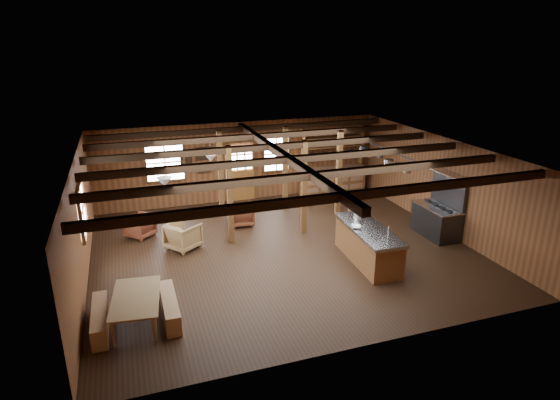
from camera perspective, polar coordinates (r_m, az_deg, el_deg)
name	(u,v)px	position (r m, az deg, el deg)	size (l,w,h in m)	color
room	(283,202)	(12.40, 0.32, -0.25)	(10.04, 9.04, 2.84)	black
ceiling_joists	(280,153)	(12.19, 0.06, 5.69)	(9.80, 8.82, 0.18)	black
timber_posts	(277,179)	(14.43, -0.43, 2.58)	(3.95, 2.35, 2.80)	#412712
back_door	(242,176)	(16.62, -4.71, 2.90)	(1.02, 0.08, 2.15)	brown
window_back_left	(165,162)	(16.04, -13.85, 4.46)	(1.32, 0.06, 1.32)	white
window_back_right	(276,154)	(16.80, -0.46, 5.68)	(1.02, 0.06, 1.32)	white
window_left	(82,210)	(12.25, -23.02, -1.10)	(0.14, 1.24, 1.32)	white
notice_boards	(198,159)	(16.15, -9.96, 4.98)	(1.08, 0.03, 0.90)	beige
back_counter	(332,177)	(17.58, 6.33, 2.81)	(2.55, 0.60, 2.45)	brown
pendant_lamps	(190,169)	(12.58, -10.94, 3.75)	(1.86, 2.36, 0.66)	#2E2E30
pot_rack	(383,158)	(13.76, 12.46, 5.08)	(0.41, 3.00, 0.45)	#2E2E30
kitchen_island	(368,245)	(12.32, 10.66, -5.36)	(1.01, 2.54, 1.20)	brown
step_stool	(355,212)	(15.28, 9.10, -1.50)	(0.43, 0.31, 0.38)	olive
commercial_range	(438,215)	(14.41, 18.74, -1.77)	(0.80, 1.55, 1.91)	#2E2E30
dining_table	(139,309)	(10.19, -16.85, -12.64)	(1.67, 0.93, 0.59)	olive
bench_wall	(100,319)	(10.26, -21.09, -13.43)	(0.29, 1.56, 0.43)	olive
bench_aisle	(170,307)	(10.24, -13.29, -12.60)	(0.30, 1.60, 0.44)	olive
armchair_a	(140,226)	(14.25, -16.73, -3.05)	(0.70, 0.72, 0.66)	brown
armchair_b	(241,215)	(14.55, -4.73, -1.79)	(0.71, 0.73, 0.67)	brown
armchair_c	(183,236)	(13.17, -11.72, -4.30)	(0.78, 0.81, 0.73)	olive
counter_pot	(359,216)	(12.68, 9.58, -1.89)	(0.28, 0.28, 0.17)	#ACAEB3
bowl	(356,227)	(12.05, 9.20, -3.26)	(0.28, 0.28, 0.07)	silver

